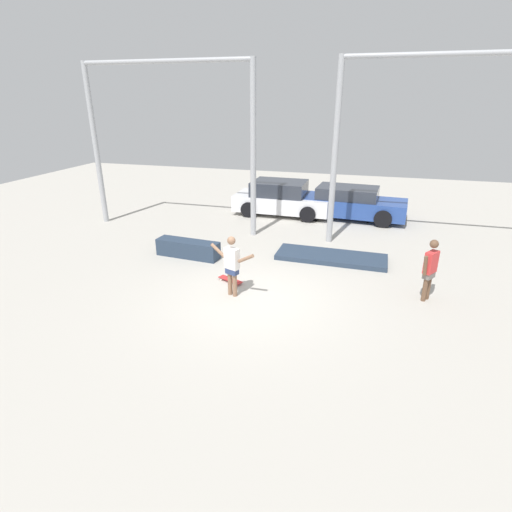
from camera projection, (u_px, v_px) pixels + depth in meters
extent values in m
plane|color=#B2ADA3|center=(253.00, 298.00, 10.04)|extent=(36.00, 36.00, 0.00)
cylinder|color=#8C664C|center=(230.00, 281.00, 10.08)|extent=(0.11, 0.11, 0.74)
cylinder|color=#8C664C|center=(235.00, 283.00, 10.00)|extent=(0.11, 0.11, 0.74)
cube|color=navy|center=(232.00, 271.00, 9.93)|extent=(0.36, 0.28, 0.16)
cube|color=silver|center=(232.00, 258.00, 9.80)|extent=(0.41, 0.31, 0.54)
sphere|color=#8C664C|center=(231.00, 241.00, 9.63)|extent=(0.20, 0.20, 0.20)
cylinder|color=#8C664C|center=(218.00, 251.00, 10.01)|extent=(0.47, 0.25, 0.32)
cylinder|color=#8C664C|center=(246.00, 259.00, 9.52)|extent=(0.47, 0.25, 0.32)
cube|color=red|center=(230.00, 280.00, 10.87)|extent=(0.77, 0.50, 0.01)
cylinder|color=silver|center=(240.00, 282.00, 10.81)|extent=(0.06, 0.05, 0.05)
cylinder|color=silver|center=(235.00, 285.00, 10.66)|extent=(0.06, 0.05, 0.05)
cylinder|color=silver|center=(226.00, 277.00, 11.12)|extent=(0.06, 0.05, 0.05)
cylinder|color=silver|center=(221.00, 280.00, 10.96)|extent=(0.06, 0.05, 0.05)
cube|color=#28384C|center=(188.00, 249.00, 12.53)|extent=(2.07, 0.70, 0.53)
cube|color=#28384C|center=(331.00, 257.00, 12.40)|extent=(3.39, 1.27, 0.15)
cylinder|color=#A5A8AD|center=(96.00, 147.00, 15.13)|extent=(0.20, 0.20, 5.89)
cylinder|color=#A5A8AD|center=(253.00, 152.00, 13.56)|extent=(0.20, 0.20, 5.89)
cylinder|color=#A5A8AD|center=(163.00, 61.00, 13.28)|extent=(6.23, 0.16, 0.16)
cylinder|color=#A5A8AD|center=(335.00, 155.00, 12.87)|extent=(0.20, 0.20, 5.89)
cylinder|color=#A5A8AD|center=(456.00, 54.00, 11.02)|extent=(6.23, 0.16, 0.16)
cube|color=white|center=(283.00, 202.00, 17.05)|extent=(4.05, 1.89, 0.65)
cube|color=#2D333D|center=(279.00, 188.00, 16.86)|extent=(2.24, 1.71, 0.58)
cylinder|color=black|center=(315.00, 204.00, 17.57)|extent=(0.65, 0.23, 0.64)
cylinder|color=black|center=(308.00, 214.00, 15.99)|extent=(0.65, 0.23, 0.64)
cylinder|color=black|center=(260.00, 200.00, 18.24)|extent=(0.65, 0.23, 0.64)
cylinder|color=black|center=(249.00, 210.00, 16.66)|extent=(0.65, 0.23, 0.64)
cube|color=#284793|center=(351.00, 206.00, 16.42)|extent=(4.48, 2.02, 0.65)
cube|color=#2D333D|center=(348.00, 193.00, 16.27)|extent=(2.51, 1.73, 0.46)
cylinder|color=black|center=(386.00, 208.00, 16.76)|extent=(0.69, 0.27, 0.68)
cylinder|color=black|center=(383.00, 219.00, 15.34)|extent=(0.69, 0.27, 0.68)
cylinder|color=black|center=(322.00, 203.00, 17.63)|extent=(0.69, 0.27, 0.68)
cylinder|color=black|center=(314.00, 212.00, 16.22)|extent=(0.69, 0.27, 0.68)
cylinder|color=brown|center=(428.00, 285.00, 9.86)|extent=(0.11, 0.11, 0.74)
cylinder|color=brown|center=(425.00, 287.00, 9.76)|extent=(0.11, 0.11, 0.74)
cube|color=slate|center=(429.00, 275.00, 9.69)|extent=(0.32, 0.36, 0.16)
cube|color=#DB3838|center=(431.00, 262.00, 9.57)|extent=(0.36, 0.42, 0.54)
sphere|color=brown|center=(434.00, 244.00, 9.40)|extent=(0.21, 0.21, 0.21)
cylinder|color=brown|center=(436.00, 260.00, 9.74)|extent=(0.16, 0.18, 0.50)
cylinder|color=brown|center=(425.00, 266.00, 9.42)|extent=(0.16, 0.18, 0.50)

